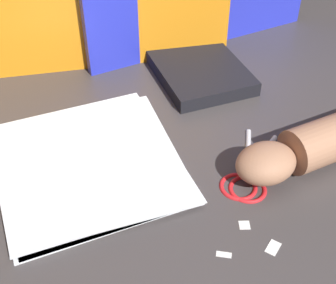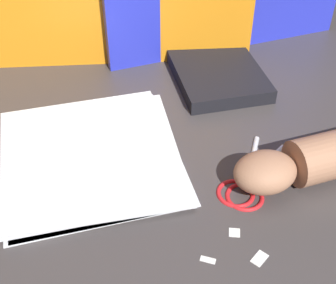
{
  "view_description": "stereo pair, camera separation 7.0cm",
  "coord_description": "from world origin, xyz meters",
  "px_view_note": "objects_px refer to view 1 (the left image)",
  "views": [
    {
      "loc": [
        -0.17,
        -0.52,
        0.52
      ],
      "look_at": [
        -0.01,
        -0.01,
        0.06
      ],
      "focal_mm": 50.0,
      "sensor_mm": 36.0,
      "label": 1
    },
    {
      "loc": [
        -0.1,
        -0.54,
        0.52
      ],
      "look_at": [
        -0.01,
        -0.01,
        0.06
      ],
      "focal_mm": 50.0,
      "sensor_mm": 36.0,
      "label": 2
    }
  ],
  "objects_px": {
    "paper_stack": "(88,163)",
    "scissors": "(247,176)",
    "book_closed": "(197,68)",
    "hand_forearm": "(329,140)"
  },
  "relations": [
    {
      "from": "paper_stack",
      "to": "scissors",
      "type": "distance_m",
      "value": 0.25
    },
    {
      "from": "paper_stack",
      "to": "book_closed",
      "type": "relative_size",
      "value": 1.32
    },
    {
      "from": "scissors",
      "to": "hand_forearm",
      "type": "distance_m",
      "value": 0.15
    },
    {
      "from": "paper_stack",
      "to": "scissors",
      "type": "bearing_deg",
      "value": -23.95
    },
    {
      "from": "scissors",
      "to": "hand_forearm",
      "type": "bearing_deg",
      "value": 2.49
    },
    {
      "from": "book_closed",
      "to": "scissors",
      "type": "xyz_separation_m",
      "value": [
        -0.03,
        -0.31,
        -0.01
      ]
    },
    {
      "from": "book_closed",
      "to": "hand_forearm",
      "type": "distance_m",
      "value": 0.32
    },
    {
      "from": "book_closed",
      "to": "hand_forearm",
      "type": "bearing_deg",
      "value": -69.82
    },
    {
      "from": "book_closed",
      "to": "hand_forearm",
      "type": "height_order",
      "value": "hand_forearm"
    },
    {
      "from": "hand_forearm",
      "to": "book_closed",
      "type": "bearing_deg",
      "value": 110.18
    }
  ]
}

